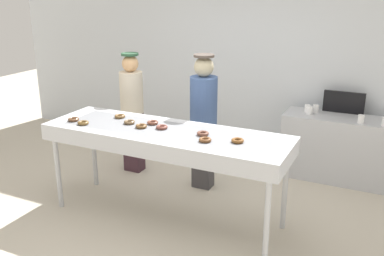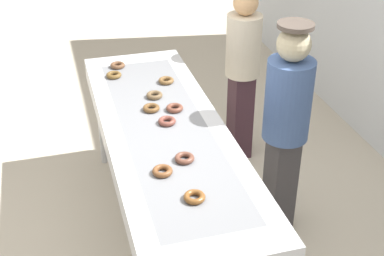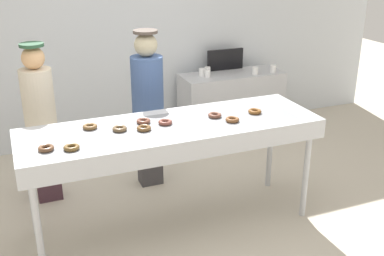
{
  "view_description": "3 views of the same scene",
  "coord_description": "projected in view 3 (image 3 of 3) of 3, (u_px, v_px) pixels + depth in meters",
  "views": [
    {
      "loc": [
        2.09,
        -3.71,
        2.43
      ],
      "look_at": [
        0.19,
        0.26,
        0.99
      ],
      "focal_mm": 40.34,
      "sensor_mm": 36.0,
      "label": 1
    },
    {
      "loc": [
        3.08,
        -0.67,
        2.87
      ],
      "look_at": [
        0.1,
        0.16,
        1.04
      ],
      "focal_mm": 50.65,
      "sensor_mm": 36.0,
      "label": 2
    },
    {
      "loc": [
        -1.27,
        -3.59,
        2.49
      ],
      "look_at": [
        0.22,
        0.08,
        0.92
      ],
      "focal_mm": 44.02,
      "sensor_mm": 36.0,
      "label": 3
    }
  ],
  "objects": [
    {
      "name": "paper_cup_0",
      "position": [
        207.0,
        73.0,
        6.09
      ],
      "size": [
        0.08,
        0.08,
        0.1
      ],
      "primitive_type": "cylinder",
      "color": "white",
      "rests_on": "prep_counter"
    },
    {
      "name": "prep_counter",
      "position": [
        231.0,
        104.0,
        6.44
      ],
      "size": [
        1.39,
        0.53,
        0.85
      ],
      "primitive_type": "cube",
      "color": "#B7BABF",
      "rests_on": "ground"
    },
    {
      "name": "chocolate_donut_1",
      "position": [
        120.0,
        129.0,
        3.94
      ],
      "size": [
        0.16,
        0.16,
        0.03
      ],
      "primitive_type": "torus",
      "rotation": [
        0.0,
        0.0,
        1.98
      ],
      "color": "brown",
      "rests_on": "fryer_conveyor"
    },
    {
      "name": "chocolate_donut_0",
      "position": [
        143.0,
        121.0,
        4.11
      ],
      "size": [
        0.16,
        0.16,
        0.03
      ],
      "primitive_type": "torus",
      "rotation": [
        0.0,
        0.0,
        2.79
      ],
      "color": "brown",
      "rests_on": "fryer_conveyor"
    },
    {
      "name": "chocolate_donut_2",
      "position": [
        144.0,
        128.0,
        3.95
      ],
      "size": [
        0.15,
        0.15,
        0.03
      ],
      "primitive_type": "torus",
      "rotation": [
        0.0,
        0.0,
        1.28
      ],
      "color": "brown",
      "rests_on": "fryer_conveyor"
    },
    {
      "name": "paper_cup_3",
      "position": [
        273.0,
        69.0,
        6.3
      ],
      "size": [
        0.08,
        0.08,
        0.1
      ],
      "primitive_type": "cylinder",
      "color": "white",
      "rests_on": "prep_counter"
    },
    {
      "name": "paper_cup_2",
      "position": [
        202.0,
        72.0,
        6.14
      ],
      "size": [
        0.08,
        0.08,
        0.1
      ],
      "primitive_type": "cylinder",
      "color": "white",
      "rests_on": "prep_counter"
    },
    {
      "name": "chocolate_donut_7",
      "position": [
        255.0,
        111.0,
        4.34
      ],
      "size": [
        0.17,
        0.17,
        0.03
      ],
      "primitive_type": "torus",
      "rotation": [
        0.0,
        0.0,
        2.41
      ],
      "color": "brown",
      "rests_on": "fryer_conveyor"
    },
    {
      "name": "menu_display",
      "position": [
        225.0,
        60.0,
        6.41
      ],
      "size": [
        0.52,
        0.04,
        0.28
      ],
      "primitive_type": "cube",
      "color": "black",
      "rests_on": "prep_counter"
    },
    {
      "name": "paper_cup_1",
      "position": [
        255.0,
        71.0,
        6.21
      ],
      "size": [
        0.08,
        0.08,
        0.1
      ],
      "primitive_type": "cylinder",
      "color": "white",
      "rests_on": "prep_counter"
    },
    {
      "name": "paper_cup_4",
      "position": [
        207.0,
        71.0,
        6.21
      ],
      "size": [
        0.08,
        0.08,
        0.1
      ],
      "primitive_type": "cylinder",
      "color": "white",
      "rests_on": "prep_counter"
    },
    {
      "name": "back_wall",
      "position": [
        109.0,
        21.0,
        5.87
      ],
      "size": [
        8.0,
        0.12,
        3.13
      ],
      "primitive_type": "cube",
      "color": "silver",
      "rests_on": "ground"
    },
    {
      "name": "worker_assistant",
      "position": [
        148.0,
        100.0,
        4.88
      ],
      "size": [
        0.33,
        0.33,
        1.68
      ],
      "rotation": [
        0.0,
        0.0,
        3.0
      ],
      "color": "#3B393C",
      "rests_on": "ground"
    },
    {
      "name": "worker_baker",
      "position": [
        41.0,
        117.0,
        4.58
      ],
      "size": [
        0.31,
        0.31,
        1.62
      ],
      "rotation": [
        0.0,
        0.0,
        2.85
      ],
      "color": "#3E252F",
      "rests_on": "ground"
    },
    {
      "name": "chocolate_donut_6",
      "position": [
        90.0,
        127.0,
        3.99
      ],
      "size": [
        0.13,
        0.13,
        0.03
      ],
      "primitive_type": "torus",
      "rotation": [
        0.0,
        0.0,
        3.1
      ],
      "color": "brown",
      "rests_on": "fryer_conveyor"
    },
    {
      "name": "chocolate_donut_3",
      "position": [
        46.0,
        148.0,
        3.57
      ],
      "size": [
        0.17,
        0.17,
        0.03
      ],
      "primitive_type": "torus",
      "rotation": [
        0.0,
        0.0,
        0.53
      ],
      "color": "brown",
      "rests_on": "fryer_conveyor"
    },
    {
      "name": "chocolate_donut_4",
      "position": [
        215.0,
        115.0,
        4.25
      ],
      "size": [
        0.16,
        0.16,
        0.03
      ],
      "primitive_type": "torus",
      "rotation": [
        0.0,
        0.0,
        1.97
      ],
      "color": "brown",
      "rests_on": "fryer_conveyor"
    },
    {
      "name": "chocolate_donut_8",
      "position": [
        72.0,
        147.0,
        3.59
      ],
      "size": [
        0.17,
        0.17,
        0.03
      ],
      "primitive_type": "torus",
      "rotation": [
        0.0,
        0.0,
        0.97
      ],
      "color": "brown",
      "rests_on": "fryer_conveyor"
    },
    {
      "name": "chocolate_donut_5",
      "position": [
        165.0,
        122.0,
        4.09
      ],
      "size": [
        0.17,
        0.17,
        0.03
      ],
      "primitive_type": "torus",
      "rotation": [
        0.0,
        0.0,
        2.3
      ],
      "color": "brown",
      "rests_on": "fryer_conveyor"
    },
    {
      "name": "chocolate_donut_9",
      "position": [
        232.0,
        120.0,
        4.14
      ],
      "size": [
        0.16,
        0.16,
        0.03
      ],
      "primitive_type": "torus",
      "rotation": [
        0.0,
        0.0,
        0.37
      ],
      "color": "brown",
      "rests_on": "fryer_conveyor"
    },
    {
      "name": "fryer_conveyor",
      "position": [
        172.0,
        134.0,
        4.12
      ],
      "size": [
        2.63,
        0.81,
        1.01
      ],
      "color": "#B7BABF",
      "rests_on": "ground"
    },
    {
      "name": "ground_plane",
      "position": [
        174.0,
        224.0,
        4.46
      ],
      "size": [
        16.0,
        16.0,
        0.0
      ],
      "primitive_type": "plane",
      "color": "beige"
    }
  ]
}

